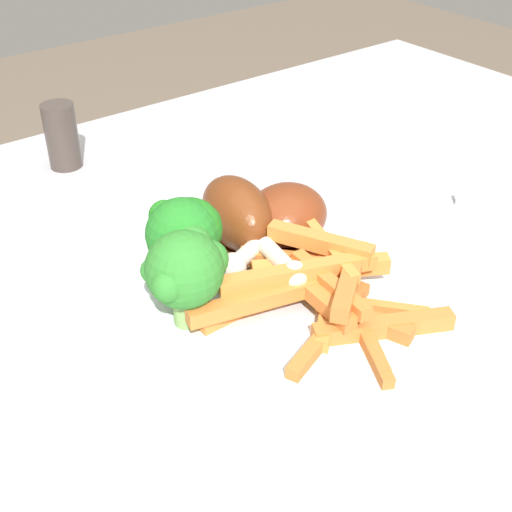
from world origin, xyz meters
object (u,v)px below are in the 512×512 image
Objects in this scene: dinner_plate at (256,287)px; chicken_drumstick_far at (287,217)px; carrot_fries_pile at (325,292)px; broccoli_floret_back at (185,267)px; broccoli_floret_front at (187,230)px; chicken_drumstick_near at (240,217)px; dining_table at (349,427)px; pepper_shaker at (62,136)px; broccoli_floret_middle at (182,236)px.

chicken_drumstick_far is (0.05, 0.03, 0.03)m from dinner_plate.
dinner_plate is 0.06m from carrot_fries_pile.
broccoli_floret_back is at bearing -162.84° from chicken_drumstick_far.
broccoli_floret_front is (-0.04, 0.02, 0.05)m from dinner_plate.
chicken_drumstick_far is (0.11, 0.03, -0.02)m from broccoli_floret_back.
carrot_fries_pile is (0.02, -0.05, 0.02)m from dinner_plate.
broccoli_floret_front is 0.10m from carrot_fries_pile.
broccoli_floret_front is 0.06m from chicken_drumstick_near.
dinner_plate is at bearing -112.64° from chicken_drumstick_near.
dining_table is 14.32× the size of broccoli_floret_back.
pepper_shaker is (-0.07, 0.24, -0.00)m from chicken_drumstick_far.
broccoli_floret_back is (-0.06, -0.01, 0.05)m from dinner_plate.
broccoli_floret_front is 0.01m from broccoli_floret_middle.
broccoli_floret_back is 1.07× the size of pepper_shaker.
dining_table is 15.36× the size of pepper_shaker.
dining_table is 3.32× the size of dinner_plate.
broccoli_floret_back is at bearing -173.29° from dinner_plate.
broccoli_floret_front is 1.01× the size of broccoli_floret_back.
dinner_plate is 0.08m from broccoli_floret_back.
pepper_shaker reaches higher than chicken_drumstick_far.
chicken_drumstick_far is (0.03, 0.08, 0.01)m from carrot_fries_pile.
broccoli_floret_back is at bearing -124.41° from broccoli_floret_front.
dining_table is 6.26× the size of carrot_fries_pile.
carrot_fries_pile reaches higher than dining_table.
pepper_shaker is at bearing 99.85° from chicken_drumstick_near.
broccoli_floret_middle is 0.25m from pepper_shaker.
pepper_shaker is (-0.04, 0.22, -0.01)m from chicken_drumstick_near.
broccoli_floret_front is at bearing 55.59° from broccoli_floret_back.
broccoli_floret_front is 0.09m from chicken_drumstick_far.
carrot_fries_pile is at bearing -73.43° from dinner_plate.
dining_table is 7.05× the size of chicken_drumstick_near.
chicken_drumstick_near is 2.18× the size of pepper_shaker.
broccoli_floret_back is 0.53× the size of chicken_drumstick_far.
dinner_plate is 4.31× the size of broccoli_floret_back.
chicken_drumstick_near is (0.06, 0.02, -0.02)m from broccoli_floret_front.
carrot_fries_pile is (-0.03, 0.00, 0.15)m from dining_table.
carrot_fries_pile is at bearing -90.93° from chicken_drumstick_near.
carrot_fries_pile is at bearing -112.68° from chicken_drumstick_far.
broccoli_floret_middle is at bearing 60.89° from broccoli_floret_back.
chicken_drumstick_far is at bearing 91.09° from dining_table.
chicken_drumstick_far is at bearing 67.32° from carrot_fries_pile.
broccoli_floret_middle is 0.07m from chicken_drumstick_near.
carrot_fries_pile is 0.09m from chicken_drumstick_near.
chicken_drumstick_near is 1.08× the size of chicken_drumstick_far.
dining_table is 0.18m from chicken_drumstick_far.
chicken_drumstick_near is at bearing -80.15° from pepper_shaker.
carrot_fries_pile is at bearing -83.29° from pepper_shaker.
dinner_plate is at bearing 132.32° from dining_table.
broccoli_floret_front is at bearing -93.88° from pepper_shaker.
dinner_plate is 0.05m from chicken_drumstick_near.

